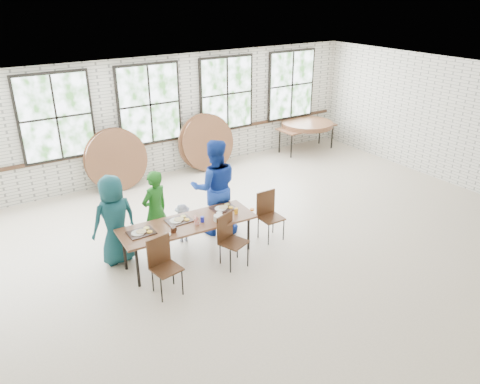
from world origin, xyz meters
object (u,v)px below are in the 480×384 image
at_px(chair_near_left, 163,261).
at_px(storage_table, 307,128).
at_px(chair_near_right, 229,236).
at_px(dining_table, 188,225).

distance_m(chair_near_left, storage_table, 7.69).
height_order(chair_near_right, storage_table, chair_near_right).
xyz_separation_m(dining_table, chair_near_right, (0.53, -0.52, -0.13)).
distance_m(chair_near_left, chair_near_right, 1.31).
distance_m(dining_table, chair_near_left, 1.01).
distance_m(dining_table, storage_table, 6.70).
distance_m(dining_table, chair_near_right, 0.75).
relative_size(dining_table, chair_near_left, 2.57).
height_order(dining_table, chair_near_left, chair_near_left).
relative_size(dining_table, chair_near_right, 2.57).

